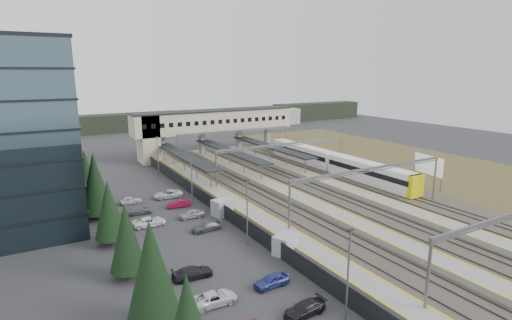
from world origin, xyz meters
TOP-DOWN VIEW (x-y plane):
  - ground at (0.00, 0.00)m, footprint 220.00×220.00m
  - conifer_row at (-22.00, -3.86)m, footprint 4.42×49.82m
  - car_park at (-13.38, -6.37)m, footprint 10.63×44.74m
  - lampposts at (-8.00, 1.25)m, footprint 0.50×53.25m
  - fence at (-6.50, 5.00)m, footprint 0.08×90.00m
  - relay_cabin_near at (-5.39, -12.22)m, footprint 3.29×2.91m
  - relay_cabin_far at (-6.31, 2.58)m, footprint 2.94×2.61m
  - rail_corridor at (9.34, 5.00)m, footprint 34.00×90.00m
  - canopies at (7.00, 27.00)m, footprint 23.10×30.00m
  - footbridge at (7.70, 42.00)m, footprint 40.40×6.40m
  - gantries at (12.00, 3.00)m, footprint 28.40×62.28m
  - train at (24.00, 13.73)m, footprint 2.95×40.98m
  - billboard at (31.50, -2.63)m, footprint 1.26×6.57m
  - scrub_east at (45.00, 5.00)m, footprint 34.00×120.00m
  - treeline_far at (23.81, 92.28)m, footprint 170.00×19.00m

SIDE VIEW (x-z plane):
  - ground at x=0.00m, z-range 0.00..0.00m
  - scrub_east at x=45.00m, z-range 0.00..0.06m
  - rail_corridor at x=9.34m, z-range -0.17..0.75m
  - car_park at x=-13.38m, z-range -0.05..1.24m
  - fence at x=-6.50m, z-range 0.00..2.00m
  - relay_cabin_near at x=-5.39m, z-range 0.00..2.27m
  - relay_cabin_far at x=-6.31m, z-range 0.00..2.35m
  - train at x=24.00m, z-range 0.26..3.97m
  - treeline_far at x=23.81m, z-range -0.55..6.45m
  - billboard at x=31.50m, z-range 1.04..6.79m
  - canopies at x=7.00m, z-range 2.28..5.56m
  - lampposts at x=-8.00m, z-range 0.30..8.37m
  - conifer_row at x=-22.00m, z-range 0.09..9.59m
  - gantries at x=12.00m, z-range 2.41..9.58m
  - footbridge at x=7.70m, z-range 2.33..13.53m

